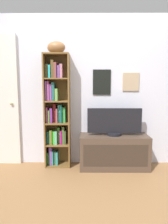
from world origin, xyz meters
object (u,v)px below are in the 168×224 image
at_px(bookshelf, 56,112).
at_px(tv_stand, 114,151).
at_px(football, 56,47).
at_px(television, 114,122).

distance_m(bookshelf, tv_stand, 1.08).
height_order(football, television, football).
height_order(tv_stand, television, television).
relative_size(bookshelf, television, 2.13).
height_order(bookshelf, television, bookshelf).
xyz_separation_m(bookshelf, football, (0.02, -0.03, 0.97)).
bearing_deg(football, tv_stand, -4.97).
bearing_deg(tv_stand, football, 175.03).
bearing_deg(bookshelf, television, -6.43).
relative_size(bookshelf, tv_stand, 1.67).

